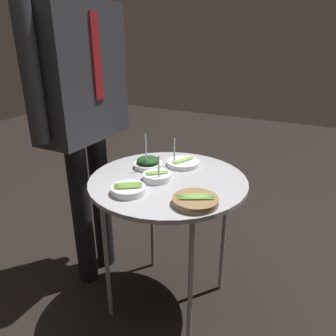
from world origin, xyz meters
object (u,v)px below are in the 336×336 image
bowl_asparagus_mid_left (196,201)px  bowl_asparagus_front_right (128,189)px  serving_cart (168,189)px  bowl_spinach_near_rim (148,163)px  bowl_asparagus_back_right (157,176)px  bowl_asparagus_center (183,163)px  waiter_figure (80,90)px

bowl_asparagus_mid_left → bowl_asparagus_front_right: size_ratio=1.25×
serving_cart → bowl_spinach_near_rim: 0.17m
serving_cart → bowl_spinach_near_rim: bowl_spinach_near_rim is taller
serving_cart → bowl_asparagus_front_right: (-0.19, 0.08, 0.06)m
bowl_asparagus_back_right → bowl_asparagus_center: bearing=-7.9°
bowl_asparagus_mid_left → bowl_spinach_near_rim: bearing=55.8°
bowl_asparagus_front_right → bowl_asparagus_mid_left: bearing=-82.2°
serving_cart → bowl_asparagus_back_right: size_ratio=5.53×
bowl_asparagus_mid_left → bowl_asparagus_front_right: bearing=97.8°
bowl_asparagus_back_right → bowl_spinach_near_rim: (0.10, 0.10, 0.01)m
serving_cart → bowl_asparagus_mid_left: bowl_asparagus_mid_left is taller
serving_cart → waiter_figure: size_ratio=0.42×
serving_cart → bowl_asparagus_center: (0.17, 0.01, 0.06)m
bowl_asparagus_back_right → bowl_asparagus_front_right: bowl_asparagus_back_right is taller
bowl_spinach_near_rim → waiter_figure: size_ratio=0.11×
bowl_asparagus_back_right → bowl_asparagus_mid_left: bearing=-117.9°
bowl_asparagus_mid_left → waiter_figure: (0.18, 0.66, 0.32)m
bowl_asparagus_mid_left → bowl_spinach_near_rim: 0.40m
bowl_asparagus_center → waiter_figure: waiter_figure is taller
serving_cart → bowl_asparagus_front_right: size_ratio=5.03×
bowl_asparagus_center → waiter_figure: bearing=107.3°
bowl_asparagus_back_right → waiter_figure: waiter_figure is taller
bowl_asparagus_back_right → waiter_figure: size_ratio=0.08×
bowl_asparagus_mid_left → bowl_asparagus_front_right: (-0.04, 0.27, 0.00)m
bowl_asparagus_mid_left → waiter_figure: bearing=74.6°
bowl_spinach_near_rim → bowl_asparagus_front_right: (-0.26, -0.06, -0.01)m
bowl_asparagus_back_right → waiter_figure: bearing=82.0°
bowl_asparagus_back_right → bowl_spinach_near_rim: bearing=44.7°
serving_cart → bowl_asparagus_center: 0.18m
bowl_asparagus_front_right → waiter_figure: waiter_figure is taller
waiter_figure → serving_cart: bearing=-93.3°
waiter_figure → bowl_asparagus_front_right: bearing=-119.1°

